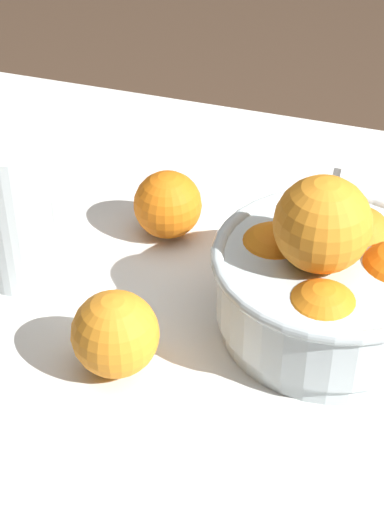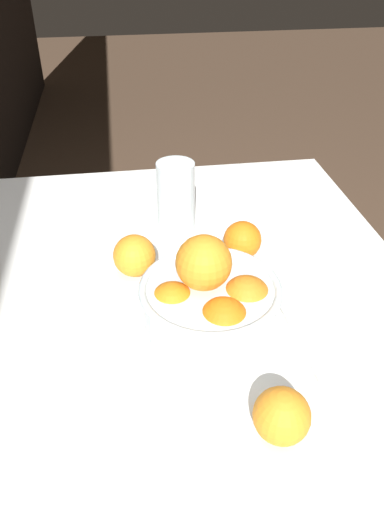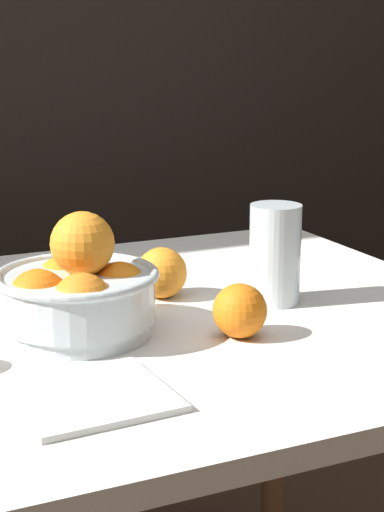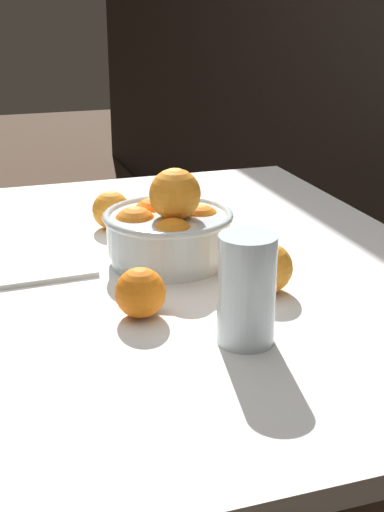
{
  "view_description": "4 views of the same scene",
  "coord_description": "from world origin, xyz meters",
  "views": [
    {
      "loc": [
        -0.09,
        0.56,
        1.27
      ],
      "look_at": [
        0.1,
        -0.01,
        0.81
      ],
      "focal_mm": 60.0,
      "sensor_mm": 36.0,
      "label": 1
    },
    {
      "loc": [
        -0.59,
        0.08,
        1.28
      ],
      "look_at": [
        0.12,
        -0.02,
        0.78
      ],
      "focal_mm": 35.0,
      "sensor_mm": 36.0,
      "label": 2
    },
    {
      "loc": [
        -0.33,
        -1.06,
        1.12
      ],
      "look_at": [
        0.16,
        -0.0,
        0.82
      ],
      "focal_mm": 60.0,
      "sensor_mm": 36.0,
      "label": 3
    },
    {
      "loc": [
        1.05,
        -0.34,
        1.17
      ],
      "look_at": [
        0.14,
        -0.04,
        0.81
      ],
      "focal_mm": 50.0,
      "sensor_mm": 36.0,
      "label": 4
    }
  ],
  "objects": [
    {
      "name": "fruit_bowl",
      "position": [
        -0.02,
        -0.03,
        0.8
      ],
      "size": [
        0.22,
        0.22,
        0.16
      ],
      "color": "silver",
      "rests_on": "dining_table"
    },
    {
      "name": "napkin",
      "position": [
        -0.07,
        -0.24,
        0.74
      ],
      "size": [
        0.17,
        0.16,
        0.01
      ],
      "primitive_type": "cube",
      "rotation": [
        0.0,
        0.0,
        0.05
      ],
      "color": "white",
      "rests_on": "dining_table"
    },
    {
      "name": "juice_glass",
      "position": [
        0.28,
        -0.02,
        0.8
      ],
      "size": [
        0.08,
        0.08,
        0.15
      ],
      "color": "#F4A314",
      "rests_on": "dining_table"
    },
    {
      "name": "dining_table",
      "position": [
        0.0,
        0.0,
        0.65
      ],
      "size": [
        1.16,
        0.84,
        0.74
      ],
      "color": "white",
      "rests_on": "ground_plane"
    },
    {
      "name": "orange_loose_front",
      "position": [
        0.17,
        -0.13,
        0.77
      ],
      "size": [
        0.07,
        0.07,
        0.07
      ],
      "primitive_type": "sphere",
      "color": "orange",
      "rests_on": "dining_table"
    },
    {
      "name": "orange_loose_aside",
      "position": [
        0.14,
        0.07,
        0.77
      ],
      "size": [
        0.08,
        0.08,
        0.08
      ],
      "primitive_type": "sphere",
      "color": "orange",
      "rests_on": "dining_table"
    }
  ]
}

